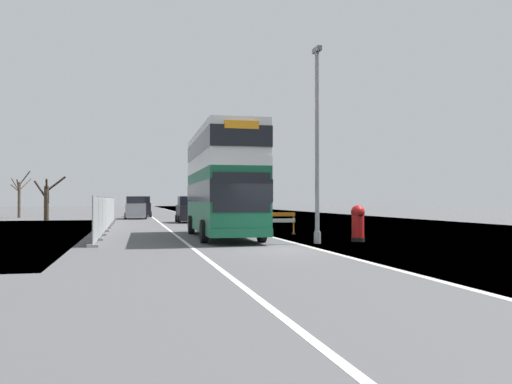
{
  "coord_description": "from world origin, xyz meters",
  "views": [
    {
      "loc": [
        -5.31,
        -18.77,
        1.84
      ],
      "look_at": [
        0.31,
        4.69,
        2.2
      ],
      "focal_mm": 37.01,
      "sensor_mm": 36.0,
      "label": 1
    }
  ],
  "objects_px": {
    "double_decker_bus": "(222,181)",
    "car_receding_mid": "(136,208)",
    "red_pillar_postbox": "(358,222)",
    "car_receding_far": "(142,207)",
    "car_oncoming_near": "(190,210)",
    "roadworks_barrier": "(281,221)",
    "lamppost_foreground": "(317,151)"
  },
  "relations": [
    {
      "from": "lamppost_foreground",
      "to": "car_receding_far",
      "type": "bearing_deg",
      "value": 99.63
    },
    {
      "from": "car_oncoming_near",
      "to": "car_receding_mid",
      "type": "distance_m",
      "value": 10.48
    },
    {
      "from": "lamppost_foreground",
      "to": "roadworks_barrier",
      "type": "distance_m",
      "value": 6.6
    },
    {
      "from": "red_pillar_postbox",
      "to": "car_receding_far",
      "type": "xyz_separation_m",
      "value": [
        -8.47,
        37.15,
        0.16
      ]
    },
    {
      "from": "car_receding_mid",
      "to": "red_pillar_postbox",
      "type": "bearing_deg",
      "value": -73.31
    },
    {
      "from": "car_oncoming_near",
      "to": "red_pillar_postbox",
      "type": "bearing_deg",
      "value": -76.56
    },
    {
      "from": "roadworks_barrier",
      "to": "car_receding_mid",
      "type": "distance_m",
      "value": 26.6
    },
    {
      "from": "roadworks_barrier",
      "to": "lamppost_foreground",
      "type": "bearing_deg",
      "value": -90.77
    },
    {
      "from": "lamppost_foreground",
      "to": "car_receding_far",
      "type": "xyz_separation_m",
      "value": [
        -6.39,
        37.67,
        -2.87
      ]
    },
    {
      "from": "double_decker_bus",
      "to": "car_receding_far",
      "type": "distance_m",
      "value": 33.39
    },
    {
      "from": "car_receding_far",
      "to": "roadworks_barrier",
      "type": "bearing_deg",
      "value": -78.53
    },
    {
      "from": "double_decker_bus",
      "to": "car_receding_far",
      "type": "relative_size",
      "value": 2.42
    },
    {
      "from": "car_receding_far",
      "to": "lamppost_foreground",
      "type": "bearing_deg",
      "value": -80.37
    },
    {
      "from": "red_pillar_postbox",
      "to": "roadworks_barrier",
      "type": "bearing_deg",
      "value": 110.88
    },
    {
      "from": "double_decker_bus",
      "to": "car_receding_far",
      "type": "bearing_deg",
      "value": 95.34
    },
    {
      "from": "double_decker_bus",
      "to": "lamppost_foreground",
      "type": "bearing_deg",
      "value": -53.6
    },
    {
      "from": "red_pillar_postbox",
      "to": "car_receding_far",
      "type": "relative_size",
      "value": 0.37
    },
    {
      "from": "car_receding_mid",
      "to": "car_receding_far",
      "type": "relative_size",
      "value": 0.96
    },
    {
      "from": "double_decker_bus",
      "to": "red_pillar_postbox",
      "type": "height_order",
      "value": "double_decker_bus"
    },
    {
      "from": "car_oncoming_near",
      "to": "car_receding_mid",
      "type": "bearing_deg",
      "value": 113.48
    },
    {
      "from": "red_pillar_postbox",
      "to": "car_receding_mid",
      "type": "height_order",
      "value": "car_receding_mid"
    },
    {
      "from": "double_decker_bus",
      "to": "roadworks_barrier",
      "type": "relative_size",
      "value": 6.78
    },
    {
      "from": "double_decker_bus",
      "to": "car_receding_mid",
      "type": "height_order",
      "value": "double_decker_bus"
    },
    {
      "from": "car_receding_mid",
      "to": "car_receding_far",
      "type": "distance_m",
      "value": 6.34
    },
    {
      "from": "roadworks_barrier",
      "to": "car_receding_far",
      "type": "distance_m",
      "value": 32.54
    },
    {
      "from": "double_decker_bus",
      "to": "red_pillar_postbox",
      "type": "bearing_deg",
      "value": -36.26
    },
    {
      "from": "roadworks_barrier",
      "to": "car_oncoming_near",
      "type": "xyz_separation_m",
      "value": [
        -3.07,
        15.98,
        0.27
      ]
    },
    {
      "from": "car_receding_far",
      "to": "car_receding_mid",
      "type": "bearing_deg",
      "value": -97.04
    },
    {
      "from": "red_pillar_postbox",
      "to": "roadworks_barrier",
      "type": "height_order",
      "value": "red_pillar_postbox"
    },
    {
      "from": "car_receding_mid",
      "to": "double_decker_bus",
      "type": "bearing_deg",
      "value": -81.79
    },
    {
      "from": "red_pillar_postbox",
      "to": "car_receding_mid",
      "type": "bearing_deg",
      "value": 106.69
    },
    {
      "from": "lamppost_foreground",
      "to": "roadworks_barrier",
      "type": "relative_size",
      "value": 5.38
    }
  ]
}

